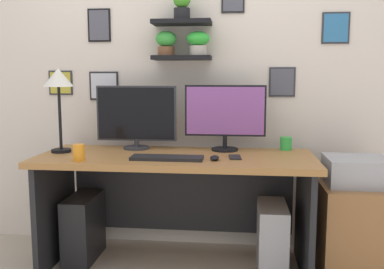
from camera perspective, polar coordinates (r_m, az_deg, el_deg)
ground_plane at (r=2.99m, az=-2.10°, el=-17.03°), size 8.00×8.00×0.00m
back_wall_assembly at (r=3.15m, az=-1.05°, el=9.62°), size 4.40×0.24×2.70m
desk at (r=2.86m, az=-1.99°, el=-6.60°), size 1.77×0.68×0.75m
monitor_left at (r=3.00m, az=-7.41°, el=2.40°), size 0.56×0.18×0.44m
monitor_right at (r=2.91m, az=4.42°, el=2.65°), size 0.55×0.18×0.44m
keyboard at (r=2.62m, az=-3.33°, el=-3.11°), size 0.44×0.14×0.02m
computer_mouse at (r=2.60m, az=3.02°, el=-3.10°), size 0.06×0.09×0.03m
desk_lamp at (r=2.96m, az=-17.30°, el=6.47°), size 0.20×0.20×0.56m
cell_phone at (r=2.68m, az=5.73°, el=-3.02°), size 0.08×0.15×0.01m
coffee_mug at (r=3.02m, az=12.36°, el=-1.17°), size 0.08×0.08×0.09m
pen_cup at (r=2.66m, az=-14.78°, el=-2.32°), size 0.07×0.07×0.10m
drawer_cabinet at (r=2.96m, az=20.69°, el=-11.69°), size 0.44×0.50×0.58m
printer at (r=2.86m, az=21.05°, el=-4.55°), size 0.38×0.34×0.17m
computer_tower_left at (r=3.11m, az=-14.19°, el=-11.89°), size 0.18×0.40×0.44m
computer_tower_right at (r=2.88m, az=10.57°, el=-13.39°), size 0.18×0.40×0.44m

